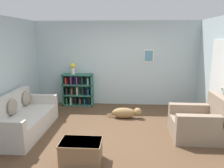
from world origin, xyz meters
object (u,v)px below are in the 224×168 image
at_px(bookshelf, 78,90).
at_px(vase, 73,68).
at_px(couch, 22,119).
at_px(coffee_table, 81,151).
at_px(dog, 126,113).
at_px(recliner_chair, 200,123).

relative_size(bookshelf, vase, 2.94).
distance_m(couch, coffee_table, 1.95).
distance_m(couch, dog, 2.57).
bearing_deg(vase, coffee_table, -74.40).
relative_size(couch, vase, 5.84).
distance_m(recliner_chair, vase, 3.93).
bearing_deg(recliner_chair, coffee_table, -154.35).
xyz_separation_m(recliner_chair, coffee_table, (-2.34, -1.12, -0.11)).
bearing_deg(recliner_chair, bookshelf, 146.05).
relative_size(bookshelf, coffee_table, 1.40).
bearing_deg(dog, couch, -156.31).
xyz_separation_m(recliner_chair, dog, (-1.58, 1.03, -0.18)).
bearing_deg(coffee_table, dog, 70.60).
xyz_separation_m(bookshelf, coffee_table, (0.77, -3.21, -0.28)).
xyz_separation_m(coffee_table, dog, (0.76, 2.15, -0.06)).
distance_m(coffee_table, vase, 3.46).
height_order(recliner_chair, dog, recliner_chair).
bearing_deg(coffee_table, bookshelf, 103.44).
height_order(couch, dog, couch).
relative_size(couch, bookshelf, 1.98).
bearing_deg(dog, bookshelf, 145.13).
distance_m(couch, bookshelf, 2.25).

